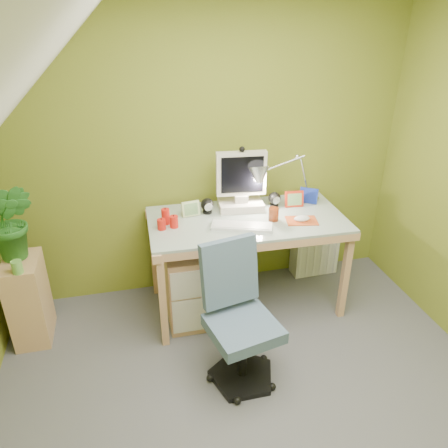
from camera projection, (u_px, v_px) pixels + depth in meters
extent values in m
cube|color=#535358|center=(264.00, 429.00, 2.55)|extent=(3.20, 3.20, 0.01)
cube|color=olive|center=(206.00, 150.00, 3.40)|extent=(3.20, 0.01, 2.40)
cube|color=white|center=(10.00, 124.00, 1.51)|extent=(1.10, 3.20, 1.10)
cube|color=silver|center=(242.00, 226.00, 3.12)|extent=(0.45, 0.27, 0.02)
cube|color=#C14B1E|center=(302.00, 221.00, 3.22)|extent=(0.25, 0.20, 0.01)
ellipsoid|color=white|center=(302.00, 218.00, 3.21)|extent=(0.13, 0.10, 0.04)
cylinder|color=maroon|center=(274.00, 214.00, 3.21)|extent=(0.08, 0.08, 0.10)
cube|color=red|center=(294.00, 199.00, 3.43)|extent=(0.15, 0.03, 0.13)
cube|color=navy|center=(309.00, 196.00, 3.49)|extent=(0.13, 0.10, 0.12)
cube|color=beige|center=(191.00, 209.00, 3.28)|extent=(0.14, 0.04, 0.12)
cube|color=tan|center=(29.00, 300.00, 3.13)|extent=(0.24, 0.37, 0.65)
imported|color=#276822|center=(12.00, 222.00, 2.90)|extent=(0.35, 0.30, 0.56)
cylinder|color=#69A846|center=(17.00, 267.00, 2.83)|extent=(0.07, 0.07, 0.09)
cube|color=silver|center=(314.00, 252.00, 3.96)|extent=(0.41, 0.17, 0.41)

